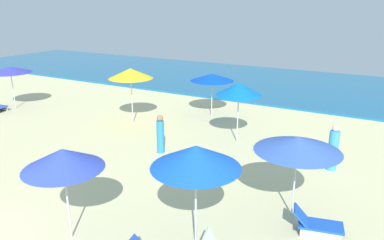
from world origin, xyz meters
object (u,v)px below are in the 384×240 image
at_px(umbrella_0, 10,70).
at_px(umbrella_6, 63,159).
at_px(umbrella_2, 212,77).
at_px(umbrella_3, 196,157).
at_px(lounge_chair_5_0, 317,225).
at_px(beachgoer_3, 333,149).
at_px(umbrella_4, 239,89).
at_px(umbrella_7, 131,73).
at_px(beachgoer_0, 160,135).
at_px(umbrella_5, 298,144).

height_order(umbrella_0, umbrella_6, umbrella_6).
bearing_deg(umbrella_0, umbrella_2, 22.10).
bearing_deg(umbrella_3, umbrella_0, 158.21).
relative_size(umbrella_3, umbrella_6, 1.09).
distance_m(lounge_chair_5_0, beachgoer_3, 4.38).
bearing_deg(umbrella_4, beachgoer_3, -13.41).
xyz_separation_m(umbrella_2, umbrella_7, (-2.88, -3.15, 0.45)).
bearing_deg(umbrella_4, umbrella_2, 132.06).
height_order(lounge_chair_5_0, beachgoer_0, beachgoer_0).
bearing_deg(umbrella_3, lounge_chair_5_0, 38.55).
xyz_separation_m(umbrella_4, beachgoer_3, (4.10, -0.98, -1.54)).
relative_size(umbrella_5, umbrella_6, 0.96).
xyz_separation_m(umbrella_3, lounge_chair_5_0, (2.50, 1.99, -2.13)).
distance_m(umbrella_2, umbrella_6, 11.76).
bearing_deg(umbrella_2, umbrella_4, -47.94).
distance_m(umbrella_0, beachgoer_3, 17.43).
distance_m(umbrella_6, beachgoer_0, 6.20).
relative_size(umbrella_0, beachgoer_0, 1.53).
xyz_separation_m(umbrella_4, beachgoer_0, (-2.20, -2.66, -1.59)).
bearing_deg(beachgoer_3, umbrella_2, 160.90).
height_order(umbrella_2, beachgoer_0, umbrella_2).
height_order(umbrella_2, umbrella_5, umbrella_5).
xyz_separation_m(umbrella_0, beachgoer_3, (17.37, 0.23, -1.42)).
distance_m(umbrella_4, umbrella_5, 5.97).
distance_m(umbrella_5, beachgoer_0, 6.38).
distance_m(umbrella_4, beachgoer_0, 3.80).
height_order(umbrella_5, lounge_chair_5_0, umbrella_5).
xyz_separation_m(umbrella_5, umbrella_7, (-9.30, 4.62, 0.35)).
height_order(umbrella_3, umbrella_7, umbrella_7).
xyz_separation_m(umbrella_2, umbrella_6, (1.76, -11.63, 0.13)).
xyz_separation_m(umbrella_3, beachgoer_0, (-4.17, 4.64, -1.65)).
bearing_deg(beachgoer_0, beachgoer_3, 175.30).
xyz_separation_m(umbrella_5, beachgoer_0, (-5.87, 2.05, -1.41)).
relative_size(umbrella_3, beachgoer_3, 1.57).
bearing_deg(lounge_chair_5_0, umbrella_7, 49.65).
bearing_deg(lounge_chair_5_0, umbrella_2, 27.79).
relative_size(umbrella_0, umbrella_3, 0.90).
bearing_deg(umbrella_3, umbrella_6, -156.93).
relative_size(umbrella_6, beachgoer_0, 1.56).
bearing_deg(beachgoer_3, umbrella_4, 177.98).
bearing_deg(umbrella_7, umbrella_2, 47.57).
bearing_deg(umbrella_3, umbrella_7, 136.49).
xyz_separation_m(umbrella_4, umbrella_6, (-1.00, -8.57, -0.15)).
distance_m(lounge_chair_5_0, beachgoer_0, 7.19).
height_order(umbrella_6, beachgoer_3, umbrella_6).
xyz_separation_m(umbrella_6, umbrella_7, (-4.64, 8.48, 0.32)).
bearing_deg(umbrella_2, beachgoer_0, -84.45).
bearing_deg(umbrella_7, umbrella_6, -61.32).
bearing_deg(umbrella_4, umbrella_0, -174.79).
xyz_separation_m(umbrella_3, umbrella_6, (-2.96, -1.26, -0.21)).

